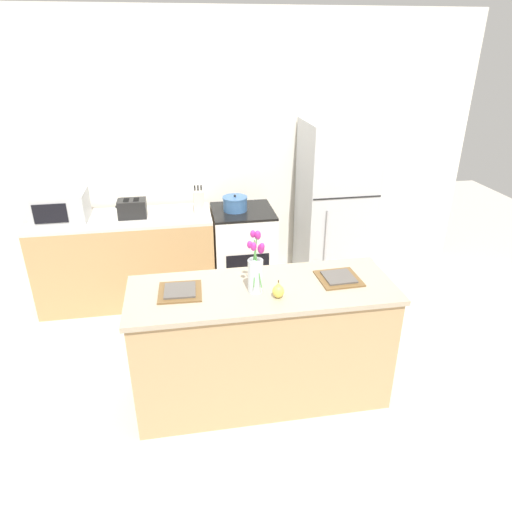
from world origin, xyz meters
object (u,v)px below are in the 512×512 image
at_px(knife_block, 199,201).
at_px(cooking_pot, 235,204).
at_px(stove_range, 243,251).
at_px(refrigerator, 335,207).
at_px(microwave, 60,207).
at_px(flower_vase, 256,270).
at_px(plate_setting_right, 339,278).
at_px(pear_figurine, 278,291).
at_px(toaster, 132,208).
at_px(plate_setting_left, 180,291).

bearing_deg(knife_block, cooking_pot, -1.11).
height_order(stove_range, knife_block, knife_block).
xyz_separation_m(refrigerator, cooking_pot, (-1.02, 0.00, 0.10)).
height_order(cooking_pot, microwave, microwave).
relative_size(flower_vase, cooking_pot, 1.74).
bearing_deg(microwave, plate_setting_right, -36.23).
bearing_deg(pear_figurine, flower_vase, 142.50).
height_order(stove_range, pear_figurine, pear_figurine).
height_order(refrigerator, cooking_pot, refrigerator).
bearing_deg(stove_range, cooking_pot, 176.33).
relative_size(stove_range, flower_vase, 2.10).
height_order(plate_setting_right, cooking_pot, cooking_pot).
relative_size(stove_range, toaster, 3.18).
xyz_separation_m(stove_range, flower_vase, (-0.15, -1.64, 0.62)).
xyz_separation_m(plate_setting_left, cooking_pot, (0.57, 1.57, 0.04)).
bearing_deg(refrigerator, microwave, -179.97).
height_order(plate_setting_right, knife_block, knife_block).
height_order(pear_figurine, plate_setting_right, pear_figurine).
height_order(refrigerator, microwave, refrigerator).
xyz_separation_m(stove_range, cooking_pot, (-0.07, 0.00, 0.51)).
bearing_deg(microwave, refrigerator, 0.03).
bearing_deg(toaster, plate_setting_left, -75.30).
height_order(stove_range, flower_vase, flower_vase).
distance_m(refrigerator, knife_block, 1.38).
height_order(refrigerator, toaster, refrigerator).
xyz_separation_m(pear_figurine, knife_block, (-0.40, 1.75, 0.05)).
relative_size(stove_range, plate_setting_right, 3.03).
bearing_deg(microwave, flower_vase, -46.70).
distance_m(pear_figurine, microwave, 2.41).
bearing_deg(flower_vase, plate_setting_left, 172.02).
relative_size(flower_vase, toaster, 1.51).
xyz_separation_m(plate_setting_left, plate_setting_right, (1.09, 0.00, 0.00)).
distance_m(plate_setting_left, cooking_pot, 1.67).
xyz_separation_m(stove_range, plate_setting_left, (-0.64, -1.57, 0.47)).
relative_size(toaster, knife_block, 1.04).
height_order(refrigerator, plate_setting_right, refrigerator).
distance_m(microwave, knife_block, 1.27).
height_order(flower_vase, pear_figurine, flower_vase).
distance_m(stove_range, flower_vase, 1.76).
relative_size(pear_figurine, cooking_pot, 0.51).
distance_m(stove_range, microwave, 1.79).
xyz_separation_m(plate_setting_right, knife_block, (-0.87, 1.58, 0.09)).
relative_size(refrigerator, plate_setting_right, 5.86).
distance_m(pear_figurine, toaster, 2.00).
xyz_separation_m(microwave, knife_block, (1.27, 0.01, -0.02)).
bearing_deg(plate_setting_right, refrigerator, 72.14).
distance_m(plate_setting_right, cooking_pot, 1.66).
distance_m(plate_setting_right, toaster, 2.16).
xyz_separation_m(refrigerator, pear_figurine, (-0.97, -1.74, 0.09)).
height_order(refrigerator, knife_block, refrigerator).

